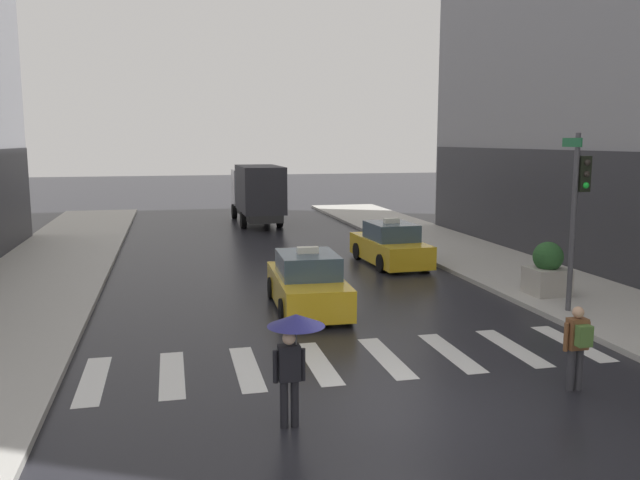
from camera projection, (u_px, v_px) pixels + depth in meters
ground_plane at (399, 416)px, 11.35m from camera, size 160.00×160.00×0.00m
crosswalk_markings at (352, 360)px, 14.24m from camera, size 11.30×2.80×0.01m
traffic_light_pole at (578, 197)px, 17.36m from camera, size 0.44×0.84×4.80m
taxi_lead at (307, 284)px, 18.47m from camera, size 2.06×4.60×1.80m
taxi_second at (390, 246)px, 25.12m from camera, size 2.08×4.61×1.80m
box_truck at (257, 192)px, 36.89m from camera, size 2.34×7.56×3.35m
pedestrian_with_umbrella at (294, 339)px, 10.72m from camera, size 0.96×0.96×1.94m
pedestrian_with_backpack at (578, 342)px, 12.36m from camera, size 0.55×0.43×1.65m
planter_near_corner at (547, 271)px, 19.59m from camera, size 1.10×1.10×1.60m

